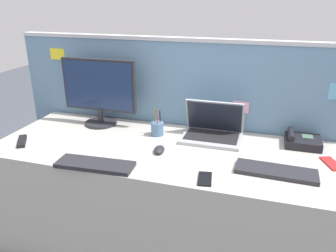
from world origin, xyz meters
TOP-DOWN VIEW (x-y plane):
  - ground_plane at (0.00, 0.00)m, footprint 10.00×10.00m
  - desk at (0.00, 0.00)m, footprint 2.04×0.77m
  - cubicle_divider at (0.00, 0.43)m, footprint 2.41×0.08m
  - desktop_monitor at (-0.55, 0.25)m, footprint 0.52×0.22m
  - laptop at (0.24, 0.23)m, footprint 0.37×0.27m
  - desk_phone at (0.76, 0.27)m, footprint 0.20×0.18m
  - keyboard_main at (-0.29, -0.33)m, footprint 0.42×0.16m
  - keyboard_spare at (0.62, -0.13)m, footprint 0.41×0.16m
  - computer_mouse_right_hand at (-0.02, -0.06)m, footprint 0.07×0.11m
  - pen_cup at (-0.11, 0.17)m, footprint 0.08×0.08m
  - cell_phone_black_slab at (0.29, -0.29)m, footprint 0.08×0.14m
  - cell_phone_red_case at (0.91, 0.06)m, footprint 0.11×0.17m
  - tv_remote at (-0.86, -0.18)m, footprint 0.13×0.17m

SIDE VIEW (x-z plane):
  - ground_plane at x=0.00m, z-range 0.00..0.00m
  - desk at x=0.00m, z-range 0.00..0.71m
  - cubicle_divider at x=0.00m, z-range 0.00..1.30m
  - cell_phone_black_slab at x=0.29m, z-range 0.71..0.72m
  - cell_phone_red_case at x=0.91m, z-range 0.71..0.72m
  - tv_remote at x=-0.86m, z-range 0.71..0.73m
  - keyboard_main at x=-0.29m, z-range 0.71..0.73m
  - keyboard_spare at x=0.62m, z-range 0.71..0.73m
  - computer_mouse_right_hand at x=-0.02m, z-range 0.71..0.74m
  - desk_phone at x=0.76m, z-range 0.69..0.78m
  - pen_cup at x=-0.11m, z-range 0.66..0.84m
  - laptop at x=0.24m, z-range 0.65..0.88m
  - desktop_monitor at x=-0.55m, z-range 0.73..1.18m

